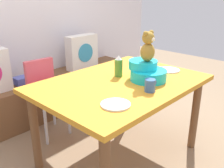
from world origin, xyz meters
The scene contains 13 objects.
ground_plane centered at (0.00, 0.00, 0.00)m, with size 8.00×8.00×0.00m, color #8C7256.
back_wall centered at (0.00, 1.52, 1.30)m, with size 4.40×0.10×2.60m, color silver.
window_bench centered at (0.00, 1.25, 0.23)m, with size 2.60×0.44×0.46m, color brown.
pillow_floral_right centered at (0.62, 1.23, 0.68)m, with size 0.44×0.15×0.44m.
book_stack centered at (-0.22, 1.25, 0.50)m, with size 0.20×0.14×0.08m, color #535FB7.
dining_table centered at (0.00, 0.00, 0.65)m, with size 1.38×0.99×0.74m.
highchair centered at (-0.21, 0.81, 0.52)m, with size 0.34×0.47×0.79m.
infant_seat_teal centered at (0.18, -0.13, 0.81)m, with size 0.30×0.33×0.16m.
teddy_bear centered at (0.18, -0.13, 1.02)m, with size 0.13×0.12×0.25m.
ketchup_bottle centered at (0.09, 0.10, 0.83)m, with size 0.07×0.07×0.18m.
coffee_mug centered at (-0.01, -0.30, 0.79)m, with size 0.12×0.08×0.09m.
dinner_plate_near centered at (0.53, -0.13, 0.75)m, with size 0.20×0.20×0.01m, color white.
dinner_plate_far centered at (-0.37, -0.28, 0.75)m, with size 0.20×0.20×0.01m, color white.
Camera 1 is at (-1.48, -1.29, 1.46)m, focal length 40.59 mm.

